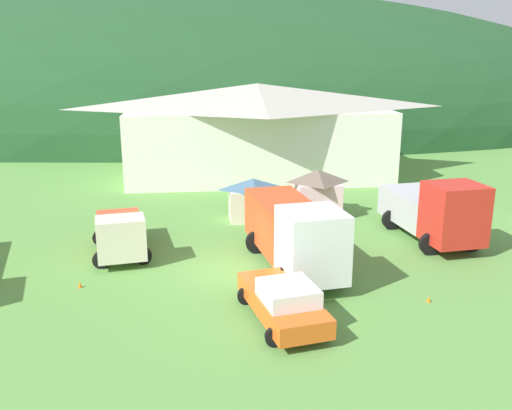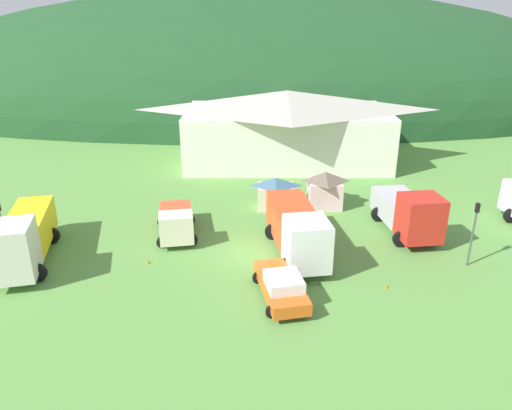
{
  "view_description": "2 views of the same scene",
  "coord_description": "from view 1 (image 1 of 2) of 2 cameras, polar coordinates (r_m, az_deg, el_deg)",
  "views": [
    {
      "loc": [
        -1.04,
        -23.59,
        9.58
      ],
      "look_at": [
        1.91,
        5.04,
        1.63
      ],
      "focal_mm": 38.99,
      "sensor_mm": 36.0,
      "label": 1
    },
    {
      "loc": [
        0.49,
        -27.7,
        14.68
      ],
      "look_at": [
        0.62,
        5.01,
        1.32
      ],
      "focal_mm": 34.01,
      "sensor_mm": 36.0,
      "label": 2
    }
  ],
  "objects": [
    {
      "name": "heavy_rig_white",
      "position": [
        25.0,
        3.89,
        -2.7
      ],
      "size": [
        3.95,
        8.36,
        3.43
      ],
      "rotation": [
        0.0,
        0.0,
        -1.42
      ],
      "color": "white",
      "rests_on": "ground"
    },
    {
      "name": "play_shed_cream",
      "position": [
        32.56,
        -0.29,
        0.67
      ],
      "size": [
        3.02,
        2.21,
        2.49
      ],
      "color": "beige",
      "rests_on": "ground"
    },
    {
      "name": "depot_building",
      "position": [
        44.1,
        0.11,
        7.82
      ],
      "size": [
        21.34,
        10.87,
        7.24
      ],
      "color": "white",
      "rests_on": "ground"
    },
    {
      "name": "crane_truck_red",
      "position": [
        30.04,
        17.88,
        -0.54
      ],
      "size": [
        3.82,
        7.22,
        3.48
      ],
      "rotation": [
        0.0,
        0.0,
        -1.45
      ],
      "color": "red",
      "rests_on": "ground"
    },
    {
      "name": "forested_hill_backdrop",
      "position": [
        80.3,
        -5.16,
        8.52
      ],
      "size": [
        123.62,
        60.0,
        35.37
      ],
      "primitive_type": "ellipsoid",
      "color": "#1E4723",
      "rests_on": "ground"
    },
    {
      "name": "traffic_cone_mid_row",
      "position": [
        23.4,
        17.28,
        -9.47
      ],
      "size": [
        0.36,
        0.36,
        0.48
      ],
      "primitive_type": "cone",
      "color": "orange",
      "rests_on": "ground"
    },
    {
      "name": "service_pickup_orange",
      "position": [
        20.53,
        2.82,
        -9.81
      ],
      "size": [
        3.08,
        5.32,
        1.66
      ],
      "rotation": [
        0.0,
        0.0,
        -1.37
      ],
      "color": "orange",
      "rests_on": "ground"
    },
    {
      "name": "ground_plane",
      "position": [
        25.48,
        -3.14,
        -6.67
      ],
      "size": [
        200.0,
        200.0,
        0.0
      ],
      "primitive_type": "plane",
      "color": "#5B9342"
    },
    {
      "name": "light_truck_cream",
      "position": [
        27.67,
        -13.77,
        -2.82
      ],
      "size": [
        3.21,
        5.72,
        2.32
      ],
      "rotation": [
        0.0,
        0.0,
        -1.4
      ],
      "color": "beige",
      "rests_on": "ground"
    },
    {
      "name": "play_shed_pink",
      "position": [
        33.41,
        6.3,
        1.3
      ],
      "size": [
        2.76,
        2.69,
        2.86
      ],
      "color": "beige",
      "rests_on": "ground"
    },
    {
      "name": "traffic_cone_near_pickup",
      "position": [
        24.77,
        -17.59,
        -8.09
      ],
      "size": [
        0.36,
        0.36,
        0.56
      ],
      "primitive_type": "cone",
      "color": "orange",
      "rests_on": "ground"
    }
  ]
}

